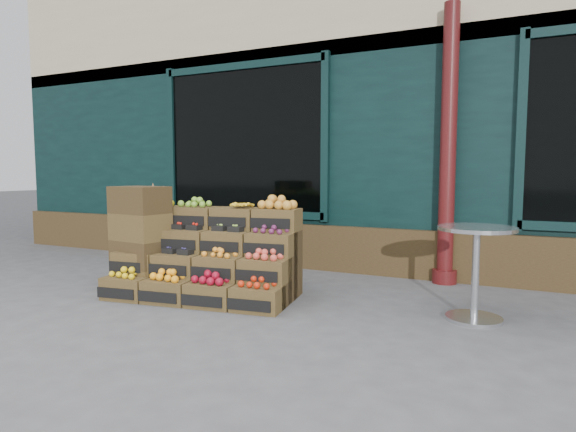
% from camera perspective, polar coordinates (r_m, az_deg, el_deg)
% --- Properties ---
extents(ground, '(60.00, 60.00, 0.00)m').
position_cam_1_polar(ground, '(4.43, -1.58, -11.87)').
color(ground, '#4E4E51').
rests_on(ground, ground).
extents(shop_facade, '(12.00, 6.24, 4.80)m').
position_cam_1_polar(shop_facade, '(9.16, 13.38, 11.94)').
color(shop_facade, black).
rests_on(shop_facade, ground).
extents(crate_display, '(2.01, 1.17, 1.19)m').
position_cam_1_polar(crate_display, '(5.18, -9.62, -5.24)').
color(crate_display, '#4C3B1E').
rests_on(crate_display, ground).
extents(spare_crates, '(0.63, 0.47, 1.15)m').
position_cam_1_polar(spare_crates, '(5.42, -17.05, -2.71)').
color(spare_crates, '#4C3B1E').
rests_on(spare_crates, ground).
extents(bistro_table, '(0.66, 0.66, 0.83)m').
position_cam_1_polar(bistro_table, '(4.52, 21.37, -5.12)').
color(bistro_table, silver).
rests_on(bistro_table, ground).
extents(shopkeeper, '(0.76, 0.50, 2.08)m').
position_cam_1_polar(shopkeeper, '(7.60, -2.32, 3.25)').
color(shopkeeper, '#164F21').
rests_on(shopkeeper, ground).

